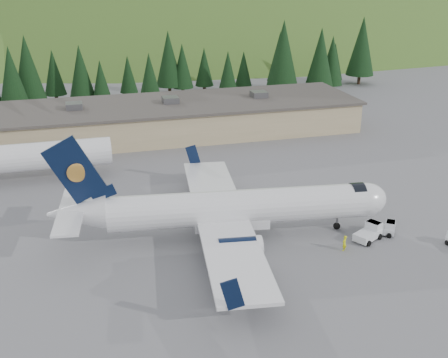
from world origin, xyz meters
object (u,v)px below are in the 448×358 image
at_px(terminal_building, 140,120).
at_px(ramp_worker, 344,243).
at_px(baggage_tug_a, 369,232).
at_px(airliner, 230,209).
at_px(baggage_tug_b, 383,228).

distance_m(terminal_building, ramp_worker, 45.99).
relative_size(baggage_tug_a, terminal_building, 0.05).
distance_m(airliner, terminal_building, 38.08).
height_order(baggage_tug_a, ramp_worker, baggage_tug_a).
distance_m(baggage_tug_b, terminal_building, 46.00).
distance_m(airliner, ramp_worker, 11.75).
xyz_separation_m(baggage_tug_a, terminal_building, (-17.44, 42.30, 1.87)).
xyz_separation_m(baggage_tug_a, baggage_tug_b, (1.98, 0.64, -0.07)).
height_order(baggage_tug_a, baggage_tug_b, baggage_tug_a).
bearing_deg(terminal_building, baggage_tug_a, -67.59).
xyz_separation_m(baggage_tug_a, ramp_worker, (-3.55, -1.51, 0.05)).
height_order(baggage_tug_b, terminal_building, terminal_building).
relative_size(baggage_tug_b, ramp_worker, 1.98).
xyz_separation_m(airliner, terminal_building, (-4.01, 37.87, -0.43)).
distance_m(baggage_tug_a, terminal_building, 45.79).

